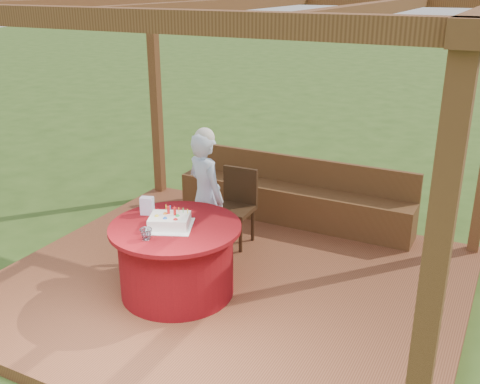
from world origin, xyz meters
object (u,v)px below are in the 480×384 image
(birthday_cake, at_px, (170,221))
(gift_bag, at_px, (147,206))
(table, at_px, (176,259))
(elderly_woman, at_px, (206,195))
(bench, at_px, (293,201))
(chair, at_px, (236,203))
(drinking_glass, at_px, (146,234))

(birthday_cake, xyz_separation_m, gift_bag, (-0.36, 0.15, 0.03))
(table, distance_m, elderly_woman, 0.88)
(bench, xyz_separation_m, table, (-0.34, -2.13, 0.10))
(chair, relative_size, elderly_woman, 0.60)
(birthday_cake, bearing_deg, gift_bag, 157.33)
(chair, height_order, drinking_glass, chair)
(birthday_cake, bearing_deg, bench, 80.31)
(bench, bearing_deg, chair, -113.25)
(chair, height_order, birthday_cake, birthday_cake)
(table, bearing_deg, elderly_woman, 99.17)
(bench, height_order, table, bench)
(gift_bag, distance_m, drinking_glass, 0.58)
(bench, xyz_separation_m, gift_bag, (-0.73, -2.03, 0.53))
(table, height_order, gift_bag, gift_bag)
(bench, height_order, elderly_woman, elderly_woman)
(elderly_woman, bearing_deg, chair, 77.87)
(gift_bag, bearing_deg, drinking_glass, -72.75)
(bench, relative_size, elderly_woman, 2.06)
(table, height_order, chair, chair)
(chair, distance_m, birthday_cake, 1.36)
(birthday_cake, height_order, drinking_glass, birthday_cake)
(drinking_glass, bearing_deg, gift_bag, 124.75)
(bench, distance_m, gift_bag, 2.22)
(table, xyz_separation_m, gift_bag, (-0.39, 0.11, 0.44))
(bench, height_order, gift_bag, gift_bag)
(gift_bag, bearing_deg, bench, 52.61)
(elderly_woman, xyz_separation_m, gift_bag, (-0.26, -0.68, 0.07))
(birthday_cake, bearing_deg, elderly_woman, 96.81)
(table, height_order, drinking_glass, drinking_glass)
(birthday_cake, height_order, gift_bag, birthday_cake)
(chair, height_order, elderly_woman, elderly_woman)
(table, xyz_separation_m, elderly_woman, (-0.13, 0.79, 0.37))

